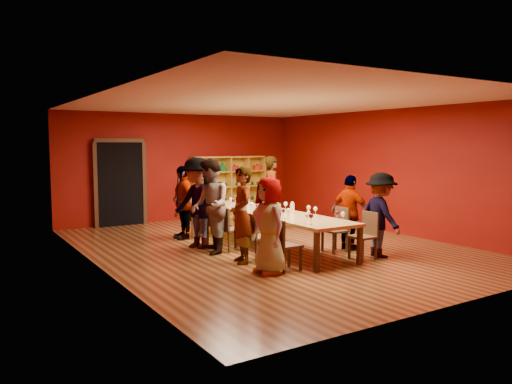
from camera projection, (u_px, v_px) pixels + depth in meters
room_shell at (270, 176)px, 10.34m from camera, size 7.10×9.10×3.04m
tasting_table at (269, 214)px, 10.42m from camera, size 1.10×4.50×0.75m
doorway at (120, 183)px, 13.17m from camera, size 1.40×0.17×2.30m
shelving_unit at (228, 184)px, 14.77m from camera, size 2.40×0.40×1.80m
chair_person_left_0 at (283, 242)px, 8.46m from camera, size 0.42×0.42×0.89m
person_left_0 at (269, 225)px, 8.28m from camera, size 0.45×0.80×1.61m
chair_person_left_1 at (256, 234)px, 9.18m from camera, size 0.42×0.42×0.89m
person_left_1 at (242, 215)px, 8.99m from camera, size 0.61×0.74×1.76m
chair_person_left_2 at (229, 227)px, 10.05m from camera, size 0.42×0.42×0.89m
person_left_2 at (210, 206)px, 9.78m from camera, size 0.73×1.02×1.88m
chair_person_left_3 at (215, 223)px, 10.57m from camera, size 0.42×0.42×0.89m
person_left_3 at (198, 203)px, 10.31m from camera, size 0.94×1.31×1.88m
chair_person_left_4 at (193, 216)px, 11.48m from camera, size 0.42×0.42×0.89m
person_left_4 at (183, 202)px, 11.32m from camera, size 0.45×0.98×1.67m
chair_person_right_0 at (366, 233)px, 9.32m from camera, size 0.42×0.42×0.89m
person_right_0 at (381, 215)px, 9.50m from camera, size 0.64×1.11×1.62m
chair_person_right_1 at (338, 227)px, 9.99m from camera, size 0.42×0.42×0.89m
person_right_1 at (350, 213)px, 10.14m from camera, size 0.60×0.96×1.53m
chair_person_right_4 at (259, 211)px, 12.48m from camera, size 0.42×0.42×0.89m
person_right_4 at (273, 193)px, 12.66m from camera, size 0.68×0.80×1.86m
wine_glass_0 at (242, 197)px, 11.98m from camera, size 0.07×0.07×0.18m
wine_glass_1 at (337, 213)px, 9.17m from camera, size 0.07×0.07×0.18m
wine_glass_2 at (239, 202)px, 10.96m from camera, size 0.08×0.08×0.19m
wine_glass_3 at (307, 216)px, 8.81m from camera, size 0.07×0.07×0.19m
wine_glass_4 at (308, 213)px, 9.23m from camera, size 0.07×0.07×0.18m
wine_glass_5 at (311, 216)px, 8.71m from camera, size 0.08×0.08×0.20m
wine_glass_6 at (286, 204)px, 10.44m from camera, size 0.08×0.08×0.20m
wine_glass_7 at (343, 215)px, 8.96m from camera, size 0.08×0.08×0.19m
wine_glass_8 at (264, 203)px, 10.77m from camera, size 0.08×0.08×0.20m
wine_glass_9 at (261, 200)px, 11.36m from camera, size 0.07×0.07×0.18m
wine_glass_10 at (279, 207)px, 9.97m from camera, size 0.08×0.08×0.20m
wine_glass_11 at (218, 198)px, 11.75m from camera, size 0.08×0.08×0.20m
wine_glass_12 at (276, 204)px, 10.65m from camera, size 0.07×0.07×0.18m
wine_glass_13 at (309, 208)px, 9.85m from camera, size 0.08×0.08×0.20m
wine_glass_14 at (289, 211)px, 9.38m from camera, size 0.08×0.08×0.20m
wine_glass_15 at (237, 196)px, 12.07m from camera, size 0.08×0.08×0.19m
wine_glass_16 at (252, 205)px, 10.31m from camera, size 0.08×0.08×0.21m
wine_glass_17 at (315, 209)px, 9.71m from camera, size 0.08×0.08×0.19m
wine_glass_18 at (233, 201)px, 11.06m from camera, size 0.08×0.08×0.21m
wine_glass_19 at (283, 211)px, 9.48m from camera, size 0.07×0.07×0.18m
wine_glass_20 at (213, 198)px, 11.82m from camera, size 0.07×0.07×0.18m
wine_glass_21 at (263, 200)px, 11.23m from camera, size 0.08×0.08×0.20m
wine_glass_22 at (231, 200)px, 11.49m from camera, size 0.07×0.07×0.18m
wine_glass_23 at (257, 206)px, 10.17m from camera, size 0.07×0.07×0.18m
spittoon_bowl at (267, 208)px, 10.42m from camera, size 0.32×0.32×0.18m
carafe_a at (248, 204)px, 10.72m from camera, size 0.13×0.13×0.26m
carafe_b at (292, 208)px, 10.16m from camera, size 0.10×0.10×0.24m
wine_bottle at (242, 199)px, 11.82m from camera, size 0.08×0.08×0.30m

